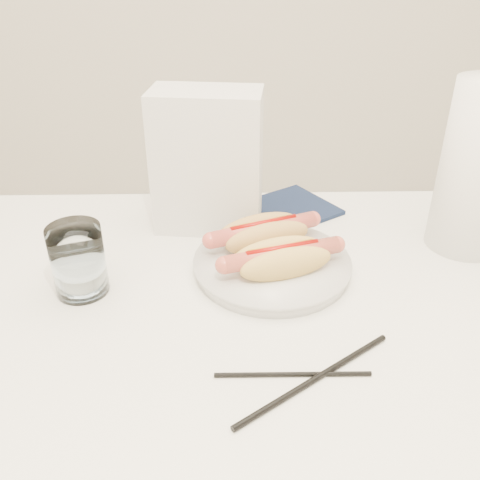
{
  "coord_description": "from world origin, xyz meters",
  "views": [
    {
      "loc": [
        -0.04,
        -0.57,
        1.21
      ],
      "look_at": [
        -0.02,
        0.09,
        0.82
      ],
      "focal_mm": 39.34,
      "sensor_mm": 36.0,
      "label": 1
    }
  ],
  "objects_px": {
    "hotdog_right": "(282,259)",
    "napkin_box": "(208,162)",
    "hotdog_left": "(263,234)",
    "water_glass": "(78,260)",
    "table": "(259,350)",
    "plate": "(272,267)",
    "paper_towel_roll": "(480,169)"
  },
  "relations": [
    {
      "from": "hotdog_right",
      "to": "napkin_box",
      "type": "xyz_separation_m",
      "value": [
        -0.11,
        0.19,
        0.08
      ]
    },
    {
      "from": "hotdog_left",
      "to": "water_glass",
      "type": "relative_size",
      "value": 1.66
    },
    {
      "from": "water_glass",
      "to": "napkin_box",
      "type": "relative_size",
      "value": 0.44
    },
    {
      "from": "table",
      "to": "plate",
      "type": "bearing_deg",
      "value": 77.2
    },
    {
      "from": "table",
      "to": "paper_towel_roll",
      "type": "bearing_deg",
      "value": 28.13
    },
    {
      "from": "napkin_box",
      "to": "hotdog_right",
      "type": "bearing_deg",
      "value": -52.06
    },
    {
      "from": "hotdog_right",
      "to": "plate",
      "type": "bearing_deg",
      "value": 94.4
    },
    {
      "from": "plate",
      "to": "napkin_box",
      "type": "relative_size",
      "value": 0.97
    },
    {
      "from": "plate",
      "to": "hotdog_left",
      "type": "distance_m",
      "value": 0.06
    },
    {
      "from": "table",
      "to": "water_glass",
      "type": "xyz_separation_m",
      "value": [
        -0.26,
        0.07,
        0.11
      ]
    },
    {
      "from": "table",
      "to": "hotdog_left",
      "type": "relative_size",
      "value": 6.81
    },
    {
      "from": "plate",
      "to": "napkin_box",
      "type": "xyz_separation_m",
      "value": [
        -0.1,
        0.16,
        0.11
      ]
    },
    {
      "from": "table",
      "to": "hotdog_right",
      "type": "relative_size",
      "value": 6.74
    },
    {
      "from": "plate",
      "to": "paper_towel_roll",
      "type": "distance_m",
      "value": 0.36
    },
    {
      "from": "plate",
      "to": "napkin_box",
      "type": "height_order",
      "value": "napkin_box"
    },
    {
      "from": "paper_towel_roll",
      "to": "hotdog_left",
      "type": "bearing_deg",
      "value": -174.81
    },
    {
      "from": "hotdog_left",
      "to": "hotdog_right",
      "type": "relative_size",
      "value": 0.99
    },
    {
      "from": "water_glass",
      "to": "hotdog_right",
      "type": "bearing_deg",
      "value": 2.68
    },
    {
      "from": "water_glass",
      "to": "paper_towel_roll",
      "type": "height_order",
      "value": "paper_towel_roll"
    },
    {
      "from": "plate",
      "to": "water_glass",
      "type": "height_order",
      "value": "water_glass"
    },
    {
      "from": "paper_towel_roll",
      "to": "table",
      "type": "bearing_deg",
      "value": -151.87
    },
    {
      "from": "water_glass",
      "to": "hotdog_left",
      "type": "bearing_deg",
      "value": 18.27
    },
    {
      "from": "table",
      "to": "water_glass",
      "type": "relative_size",
      "value": 11.34
    },
    {
      "from": "plate",
      "to": "hotdog_left",
      "type": "bearing_deg",
      "value": 103.46
    },
    {
      "from": "plate",
      "to": "hotdog_right",
      "type": "xyz_separation_m",
      "value": [
        0.01,
        -0.03,
        0.03
      ]
    },
    {
      "from": "plate",
      "to": "hotdog_left",
      "type": "relative_size",
      "value": 1.33
    },
    {
      "from": "napkin_box",
      "to": "paper_towel_roll",
      "type": "relative_size",
      "value": 0.88
    },
    {
      "from": "table",
      "to": "hotdog_right",
      "type": "xyz_separation_m",
      "value": [
        0.04,
        0.08,
        0.1
      ]
    },
    {
      "from": "plate",
      "to": "hotdog_left",
      "type": "height_order",
      "value": "hotdog_left"
    },
    {
      "from": "table",
      "to": "napkin_box",
      "type": "height_order",
      "value": "napkin_box"
    },
    {
      "from": "plate",
      "to": "water_glass",
      "type": "xyz_separation_m",
      "value": [
        -0.28,
        -0.04,
        0.04
      ]
    },
    {
      "from": "hotdog_right",
      "to": "water_glass",
      "type": "xyz_separation_m",
      "value": [
        -0.29,
        -0.01,
        0.01
      ]
    }
  ]
}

